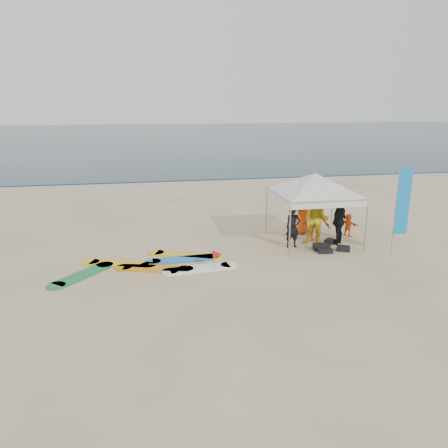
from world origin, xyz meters
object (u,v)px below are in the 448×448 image
person_yellow (316,220)px  person_orange_b (303,215)px  marker_pennant (217,255)px  person_black_a (293,227)px  feather_flag (402,203)px  person_seated (348,225)px  surfboard_spread (155,265)px  canopy_tent (316,174)px  person_black_b (339,220)px  person_orange_a (316,220)px

person_yellow → person_orange_b: bearing=119.2°
person_orange_b → marker_pennant: bearing=3.9°
person_black_a → feather_flag: bearing=-28.7°
person_seated → feather_flag: bearing=167.8°
person_seated → surfboard_spread: person_seated is taller
canopy_tent → marker_pennant: (-4.09, -2.17, -2.15)m
person_seated → marker_pennant: (-5.79, -2.61, 0.03)m
person_black_b → marker_pennant: person_black_b is taller
person_orange_b → person_yellow: bearing=53.2°
person_black_a → marker_pennant: size_ratio=2.42×
person_yellow → feather_flag: feather_flag is taller
person_black_b → surfboard_spread: person_black_b is taller
person_orange_b → marker_pennant: person_orange_b is taller
surfboard_spread → person_seated: bearing=13.9°
canopy_tent → marker_pennant: size_ratio=6.32×
marker_pennant → person_yellow: bearing=23.8°
canopy_tent → surfboard_spread: canopy_tent is taller
person_seated → canopy_tent: (-1.70, -0.44, 2.19)m
feather_flag → marker_pennant: 6.68m
person_black_a → person_black_b: size_ratio=0.85×
person_black_a → surfboard_spread: bearing=-175.9°
person_yellow → person_orange_b: 1.51m
person_orange_a → canopy_tent: canopy_tent is taller
person_black_a → canopy_tent: size_ratio=0.38×
person_orange_b → person_seated: size_ratio=1.71×
person_black_b → surfboard_spread: size_ratio=0.33×
person_seated → canopy_tent: canopy_tent is taller
person_yellow → feather_flag: 3.02m
person_orange_a → surfboard_spread: (-6.20, -1.59, -0.80)m
person_black_b → person_black_a: bearing=-40.1°
person_yellow → person_seated: bearing=56.5°
marker_pennant → person_black_a: bearing=28.1°
person_orange_a → feather_flag: bearing=174.7°
person_black_a → person_orange_a: size_ratio=0.92×
canopy_tent → feather_flag: feather_flag is taller
person_orange_a → person_orange_b: (-0.13, 1.02, -0.05)m
person_black_a → person_orange_a: 1.30m
person_black_a → person_orange_b: size_ratio=0.98×
person_seated → person_orange_b: bearing=37.4°
person_orange_a → feather_flag: 3.20m
marker_pennant → person_orange_b: bearing=38.6°
person_black_a → canopy_tent: (0.98, 0.50, 1.87)m
person_black_a → feather_flag: 3.85m
person_black_b → surfboard_spread: 7.04m
person_black_b → feather_flag: feather_flag is taller
person_yellow → marker_pennant: size_ratio=3.04×
marker_pennant → canopy_tent: bearing=27.9°
person_orange_b → person_seated: bearing=122.7°
person_yellow → feather_flag: size_ratio=0.62×
person_yellow → feather_flag: bearing=-0.2°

